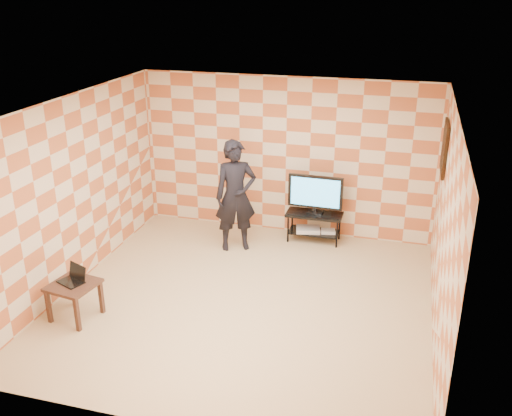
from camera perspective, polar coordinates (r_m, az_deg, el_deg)
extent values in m
plane|color=tan|center=(8.01, -1.16, -9.22)|extent=(5.00, 5.00, 0.00)
cube|color=beige|center=(9.68, 3.01, 5.16)|extent=(5.00, 0.02, 2.70)
cube|color=beige|center=(5.31, -9.11, -10.12)|extent=(5.00, 0.02, 2.70)
cube|color=beige|center=(8.42, -17.78, 1.49)|extent=(0.02, 5.00, 2.70)
cube|color=beige|center=(7.15, 18.36, -2.25)|extent=(0.02, 5.00, 2.70)
cube|color=white|center=(7.00, -1.33, 10.05)|extent=(5.00, 5.00, 0.02)
cube|color=black|center=(8.41, 18.34, 5.72)|extent=(0.04, 0.72, 0.72)
cube|color=black|center=(8.41, 18.34, 5.72)|extent=(0.04, 0.03, 0.68)
cube|color=black|center=(8.41, 18.34, 5.72)|extent=(0.04, 0.68, 0.03)
cube|color=black|center=(9.58, 5.87, -0.64)|extent=(0.93, 0.42, 0.04)
cube|color=black|center=(9.71, 5.80, -2.39)|extent=(0.84, 0.37, 0.03)
cylinder|color=black|center=(9.59, 3.22, -2.04)|extent=(0.03, 0.03, 0.50)
cylinder|color=black|center=(9.89, 3.64, -1.27)|extent=(0.03, 0.03, 0.50)
cylinder|color=black|center=(9.47, 8.09, -2.56)|extent=(0.03, 0.03, 0.50)
cylinder|color=black|center=(9.77, 8.36, -1.77)|extent=(0.03, 0.03, 0.50)
cube|color=black|center=(9.57, 5.88, -0.45)|extent=(0.27, 0.18, 0.03)
cube|color=black|center=(9.55, 5.89, -0.16)|extent=(0.07, 0.05, 0.08)
cube|color=black|center=(9.43, 5.96, 1.62)|extent=(0.91, 0.09, 0.56)
cube|color=#41B1F2|center=(9.40, 5.93, 1.55)|extent=(0.81, 0.03, 0.48)
cube|color=silver|center=(9.68, 5.23, -2.15)|extent=(0.45, 0.36, 0.07)
cube|color=silver|center=(9.66, 7.22, -2.32)|extent=(0.27, 0.22, 0.05)
cube|color=#321C15|center=(7.77, -17.83, -7.35)|extent=(0.64, 0.64, 0.04)
cube|color=#321C15|center=(7.89, -20.03, -9.25)|extent=(0.06, 0.06, 0.46)
cube|color=#321C15|center=(8.18, -17.78, -7.80)|extent=(0.06, 0.06, 0.46)
cube|color=#321C15|center=(7.60, -17.45, -10.17)|extent=(0.06, 0.06, 0.46)
cube|color=#321C15|center=(7.90, -15.21, -8.62)|extent=(0.06, 0.06, 0.46)
cube|color=black|center=(7.79, -18.01, -7.06)|extent=(0.38, 0.33, 0.02)
cube|color=black|center=(7.79, -17.42, -6.09)|extent=(0.32, 0.18, 0.21)
imported|color=black|center=(9.13, -2.05, 1.21)|extent=(0.79, 0.69, 1.83)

